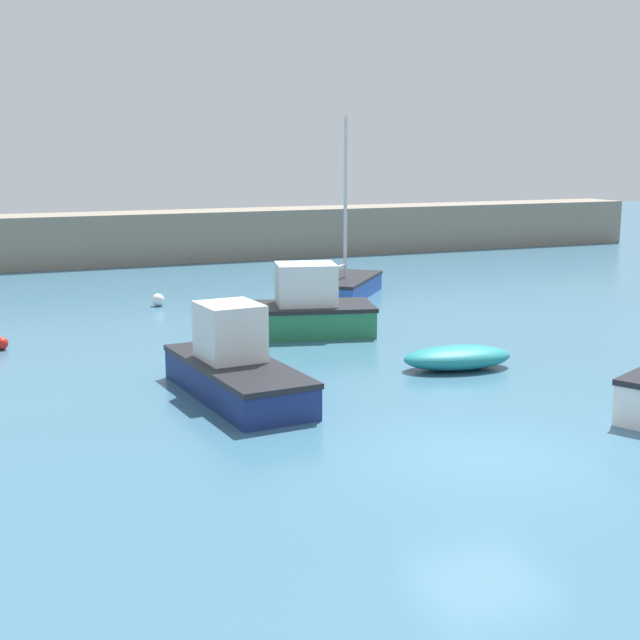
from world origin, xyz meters
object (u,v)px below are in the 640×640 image
motorboat_with_cabin (298,310)px  rowboat_blue_near (457,358)px  sailboat_tall_mast (345,285)px  mooring_buoy_red (2,343)px  mooring_buoy_white (158,300)px  motorboat_grey_hull (235,367)px

motorboat_with_cabin → rowboat_blue_near: motorboat_with_cabin is taller
motorboat_with_cabin → sailboat_tall_mast: bearing=-111.7°
rowboat_blue_near → mooring_buoy_red: (-10.42, 6.58, -0.11)m
mooring_buoy_white → mooring_buoy_red: mooring_buoy_white is taller
motorboat_grey_hull → mooring_buoy_white: bearing=170.6°
motorboat_grey_hull → mooring_buoy_white: size_ratio=11.66×
motorboat_with_cabin → sailboat_tall_mast: (4.04, 5.68, -0.31)m
motorboat_grey_hull → mooring_buoy_red: 8.26m
sailboat_tall_mast → rowboat_blue_near: bearing=-149.9°
motorboat_with_cabin → mooring_buoy_red: bearing=6.1°
mooring_buoy_white → motorboat_grey_hull: bearing=-94.1°
motorboat_grey_hull → sailboat_tall_mast: 13.80m
motorboat_grey_hull → mooring_buoy_red: motorboat_grey_hull is taller
motorboat_with_cabin → mooring_buoy_red: (-8.25, 1.11, -0.55)m
sailboat_tall_mast → mooring_buoy_red: 13.11m
motorboat_grey_hull → sailboat_tall_mast: (7.72, 11.44, -0.24)m
motorboat_with_cabin → sailboat_tall_mast: size_ratio=0.77×
sailboat_tall_mast → rowboat_blue_near: size_ratio=2.22×
mooring_buoy_white → mooring_buoy_red: size_ratio=1.21×
motorboat_grey_hull → motorboat_with_cabin: bearing=142.0°
motorboat_with_cabin → motorboat_grey_hull: motorboat_with_cabin is taller
motorboat_with_cabin → motorboat_grey_hull: size_ratio=0.98×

